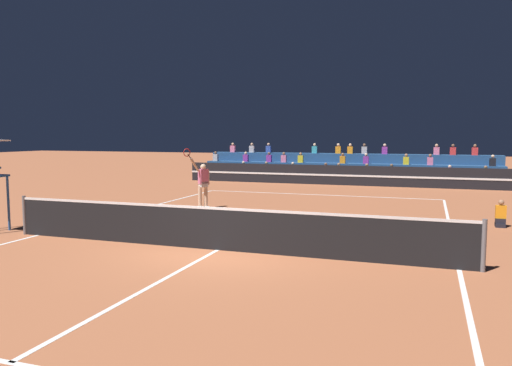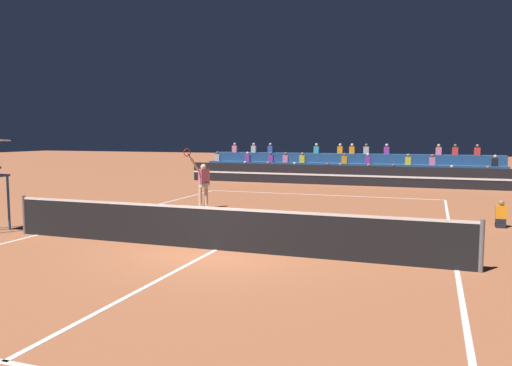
{
  "view_description": "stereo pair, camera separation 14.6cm",
  "coord_description": "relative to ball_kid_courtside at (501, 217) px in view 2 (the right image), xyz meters",
  "views": [
    {
      "loc": [
        4.83,
        -11.03,
        2.82
      ],
      "look_at": [
        -0.98,
        5.69,
        1.1
      ],
      "focal_mm": 35.0,
      "sensor_mm": 36.0,
      "label": 1
    },
    {
      "loc": [
        4.96,
        -10.98,
        2.82
      ],
      "look_at": [
        -0.98,
        5.69,
        1.1
      ],
      "focal_mm": 35.0,
      "sensor_mm": 36.0,
      "label": 2
    }
  ],
  "objects": [
    {
      "name": "ground_plane",
      "position": [
        -6.96,
        -5.66,
        -0.33
      ],
      "size": [
        120.0,
        120.0,
        0.0
      ],
      "primitive_type": "plane",
      "color": "#AD603D"
    },
    {
      "name": "tennis_ball",
      "position": [
        -8.13,
        0.38,
        -0.3
      ],
      "size": [
        0.07,
        0.07,
        0.07
      ],
      "primitive_type": "sphere",
      "color": "#C6DB33",
      "rests_on": "ground"
    },
    {
      "name": "ball_kid_courtside",
      "position": [
        0.0,
        0.0,
        0.0
      ],
      "size": [
        0.3,
        0.36,
        0.84
      ],
      "color": "black",
      "rests_on": "ground"
    },
    {
      "name": "court_lines",
      "position": [
        -6.96,
        -5.66,
        -0.33
      ],
      "size": [
        11.1,
        23.9,
        0.01
      ],
      "color": "white",
      "rests_on": "ground"
    },
    {
      "name": "sponsor_banner_wall",
      "position": [
        -6.96,
        11.19,
        0.22
      ],
      "size": [
        18.0,
        0.26,
        1.1
      ],
      "color": "black",
      "rests_on": "ground"
    },
    {
      "name": "tennis_net",
      "position": [
        -6.96,
        -5.66,
        0.21
      ],
      "size": [
        12.0,
        0.1,
        1.1
      ],
      "color": "slate",
      "rests_on": "ground"
    },
    {
      "name": "bleacher_stand",
      "position": [
        -6.96,
        13.73,
        0.33
      ],
      "size": [
        17.69,
        2.85,
        2.28
      ],
      "color": "navy",
      "rests_on": "ground"
    },
    {
      "name": "tennis_player",
      "position": [
        -10.24,
        0.46,
        0.65
      ],
      "size": [
        0.69,
        1.12,
        2.38
      ],
      "color": "beige",
      "rests_on": "ground"
    }
  ]
}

